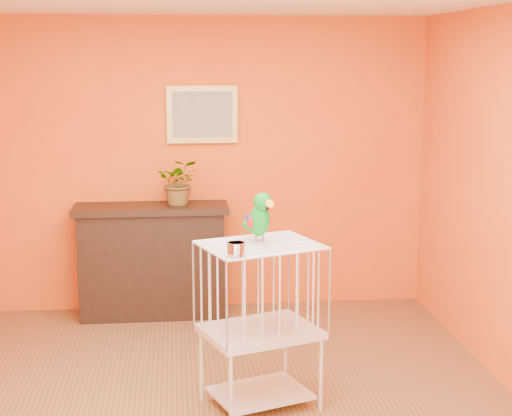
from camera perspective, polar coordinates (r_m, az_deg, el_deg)
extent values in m
plane|color=brown|center=(5.19, -2.77, -14.68)|extent=(4.50, 4.50, 0.00)
plane|color=orange|center=(6.99, -3.90, 3.14)|extent=(4.00, 0.00, 4.00)
plane|color=orange|center=(2.61, -0.22, -10.12)|extent=(4.00, 0.00, 4.00)
cube|color=black|center=(6.93, -7.54, -4.03)|extent=(1.24, 0.41, 0.93)
cube|color=black|center=(6.82, -7.64, -0.03)|extent=(1.33, 0.48, 0.05)
cube|color=black|center=(6.75, -7.58, -4.44)|extent=(0.87, 0.02, 0.47)
cube|color=#57191A|center=(6.92, -9.68, -5.01)|extent=(0.05, 0.19, 0.29)
cube|color=#284221|center=(6.91, -9.00, -5.00)|extent=(0.05, 0.19, 0.29)
cube|color=#57191A|center=(6.91, -8.22, -4.98)|extent=(0.05, 0.19, 0.29)
cube|color=#284221|center=(6.91, -7.36, -4.97)|extent=(0.05, 0.19, 0.29)
cube|color=#57191A|center=(6.90, -6.50, -4.96)|extent=(0.05, 0.19, 0.29)
imported|color=#26722D|center=(6.76, -5.58, 1.49)|extent=(0.39, 0.42, 0.31)
cube|color=#B28D3F|center=(6.92, -3.94, 6.81)|extent=(0.62, 0.03, 0.50)
cube|color=gray|center=(6.90, -3.93, 6.80)|extent=(0.52, 0.01, 0.40)
cube|color=beige|center=(5.25, 0.30, -13.28)|extent=(0.71, 0.63, 0.02)
cube|color=beige|center=(5.10, 0.31, -8.97)|extent=(0.84, 0.74, 0.04)
cube|color=beige|center=(4.93, 0.32, -2.72)|extent=(0.84, 0.74, 0.01)
cylinder|color=beige|center=(4.87, -1.84, -13.31)|extent=(0.03, 0.03, 0.48)
cylinder|color=beige|center=(5.13, 4.75, -12.02)|extent=(0.03, 0.03, 0.48)
cylinder|color=beige|center=(5.28, -4.01, -11.34)|extent=(0.03, 0.03, 0.48)
cylinder|color=beige|center=(5.52, 2.17, -10.29)|extent=(0.03, 0.03, 0.48)
cylinder|color=silver|center=(4.63, -1.46, -2.99)|extent=(0.11, 0.11, 0.08)
cylinder|color=#59544C|center=(4.97, 0.00, -2.31)|extent=(0.01, 0.01, 0.05)
cylinder|color=#59544C|center=(5.00, 0.50, -2.24)|extent=(0.01, 0.01, 0.05)
ellipsoid|color=#087F1D|center=(4.96, 0.25, -0.90)|extent=(0.19, 0.22, 0.23)
ellipsoid|color=#087F1D|center=(4.90, 0.49, 0.46)|extent=(0.16, 0.16, 0.11)
cone|color=orange|center=(4.86, 0.84, 0.21)|extent=(0.08, 0.09, 0.07)
cone|color=black|center=(4.88, 0.76, 0.00)|extent=(0.04, 0.04, 0.03)
sphere|color=black|center=(4.86, 0.23, 0.52)|extent=(0.02, 0.02, 0.02)
sphere|color=black|center=(4.91, 1.01, 0.61)|extent=(0.02, 0.02, 0.02)
ellipsoid|color=#A50C0C|center=(4.93, -0.44, -1.08)|extent=(0.06, 0.07, 0.08)
ellipsoid|color=navy|center=(5.00, 0.81, -0.91)|extent=(0.06, 0.07, 0.08)
cone|color=#087F1D|center=(5.04, -0.23, -1.62)|extent=(0.14, 0.18, 0.13)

